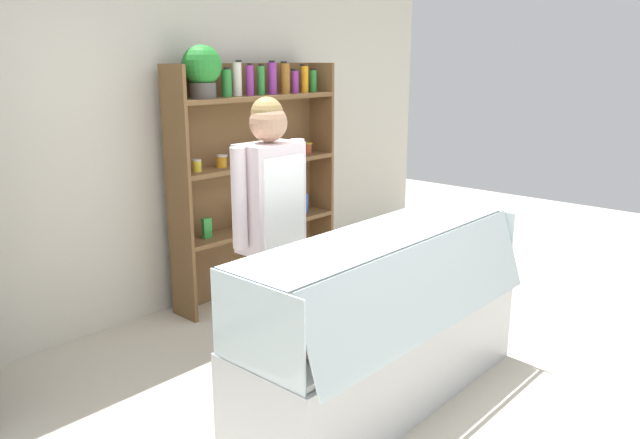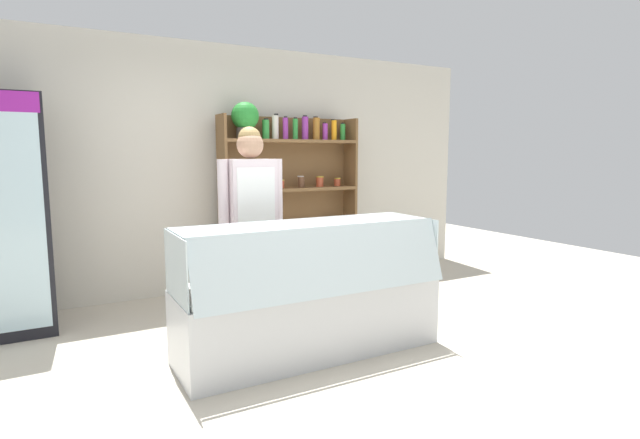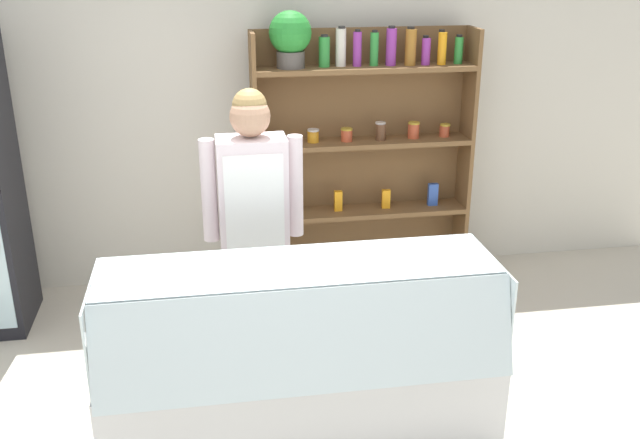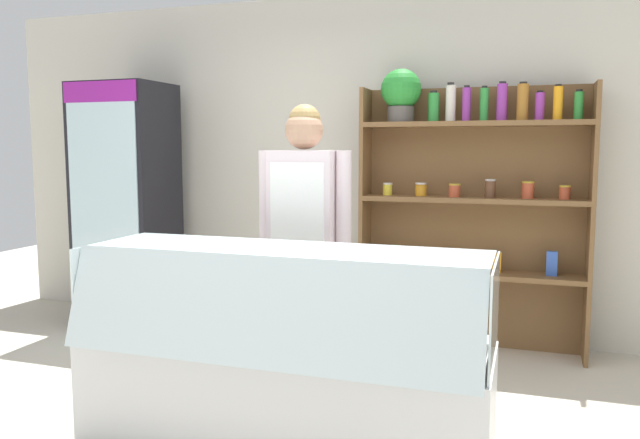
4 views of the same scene
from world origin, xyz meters
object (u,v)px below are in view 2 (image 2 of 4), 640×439
drinks_fridge (2,216)px  shop_clerk (251,210)px  deli_display_case (309,313)px  shelving_unit (283,182)px

drinks_fridge → shop_clerk: (1.87, -0.85, 0.04)m
drinks_fridge → shop_clerk: bearing=-24.4°
drinks_fridge → deli_display_case: drinks_fridge is taller
shelving_unit → deli_display_case: (-0.66, -1.89, -0.89)m
deli_display_case → shop_clerk: 1.07m
drinks_fridge → shelving_unit: (2.70, 0.28, 0.19)m
shelving_unit → shop_clerk: (-0.82, -1.13, -0.16)m
shop_clerk → shelving_unit: bearing=54.1°
shop_clerk → deli_display_case: bearing=-77.9°
deli_display_case → shop_clerk: bearing=102.1°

